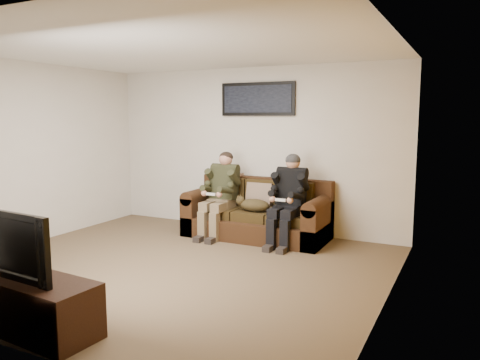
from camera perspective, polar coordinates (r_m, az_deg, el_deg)
The scene contains 16 objects.
floor at distance 5.86m, azimuth -8.12°, elevation -10.48°, with size 5.00×5.00×0.00m, color brown.
ceiling at distance 5.63m, azimuth -8.63°, elevation 15.57°, with size 5.00×5.00×0.00m, color silver.
wall_back at distance 7.54m, azimuth 1.46°, elevation 3.73°, with size 5.00×5.00×0.00m, color beige.
wall_front at distance 3.98m, azimuth -27.22°, elevation -0.67°, with size 5.00×5.00×0.00m, color beige.
wall_left at distance 7.32m, azimuth -24.67°, elevation 2.91°, with size 4.50×4.50×0.00m, color beige.
wall_right at distance 4.65m, azimuth 17.83°, elevation 0.90°, with size 4.50×4.50×0.00m, color beige.
accent_wall_right at distance 4.65m, azimuth 17.71°, elevation 0.91°, with size 4.50×4.50×0.00m, color #BC7812.
sofa at distance 7.17m, azimuth 2.25°, elevation -4.30°, with size 2.15×0.93×0.88m.
throw_pillow at distance 7.15m, azimuth 2.39°, elevation -1.94°, with size 0.41×0.12×0.39m, color #7E6653.
throw_blanket at distance 7.60m, azimuth -1.37°, elevation 0.57°, with size 0.44×0.22×0.08m, color tan.
person_left at distance 7.18m, azimuth -2.36°, elevation -1.12°, with size 0.51×0.87×1.29m.
person_right at distance 6.73m, azimuth 5.93°, elevation -1.73°, with size 0.51×0.86×1.29m.
cat at distance 6.93m, azimuth 1.64°, elevation -3.03°, with size 0.66×0.26×0.24m.
framed_poster at distance 7.46m, azimuth 2.15°, elevation 9.83°, with size 1.25×0.05×0.52m.
tv_stand at distance 4.57m, azimuth -24.86°, elevation -13.33°, with size 1.50×0.48×0.47m, color black.
television at distance 4.42m, azimuth -25.25°, elevation -6.94°, with size 1.01×0.13×0.58m, color black.
Camera 1 is at (3.19, -4.57, 1.82)m, focal length 35.00 mm.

